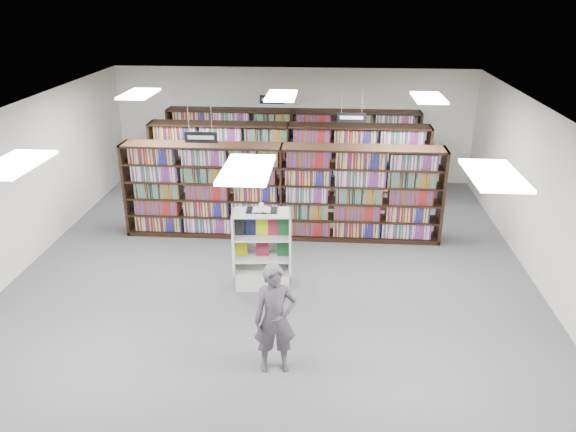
# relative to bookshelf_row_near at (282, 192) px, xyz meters

# --- Properties ---
(floor) EXTENTS (12.00, 12.00, 0.00)m
(floor) POSITION_rel_bookshelf_row_near_xyz_m (0.00, -2.00, -1.05)
(floor) COLOR #4B4B50
(floor) RESTS_ON ground
(ceiling) EXTENTS (10.00, 12.00, 0.10)m
(ceiling) POSITION_rel_bookshelf_row_near_xyz_m (0.00, -2.00, 2.15)
(ceiling) COLOR silver
(ceiling) RESTS_ON wall_back
(wall_back) EXTENTS (10.00, 0.10, 3.20)m
(wall_back) POSITION_rel_bookshelf_row_near_xyz_m (0.00, 4.00, 0.55)
(wall_back) COLOR silver
(wall_back) RESTS_ON ground
(wall_left) EXTENTS (0.10, 12.00, 3.20)m
(wall_left) POSITION_rel_bookshelf_row_near_xyz_m (-5.00, -2.00, 0.55)
(wall_left) COLOR silver
(wall_left) RESTS_ON ground
(wall_right) EXTENTS (0.10, 12.00, 3.20)m
(wall_right) POSITION_rel_bookshelf_row_near_xyz_m (5.00, -2.00, 0.55)
(wall_right) COLOR silver
(wall_right) RESTS_ON ground
(bookshelf_row_near) EXTENTS (7.00, 0.60, 2.10)m
(bookshelf_row_near) POSITION_rel_bookshelf_row_near_xyz_m (0.00, 0.00, 0.00)
(bookshelf_row_near) COLOR black
(bookshelf_row_near) RESTS_ON floor
(bookshelf_row_mid) EXTENTS (7.00, 0.60, 2.10)m
(bookshelf_row_mid) POSITION_rel_bookshelf_row_near_xyz_m (0.00, 2.00, 0.00)
(bookshelf_row_mid) COLOR black
(bookshelf_row_mid) RESTS_ON floor
(bookshelf_row_far) EXTENTS (7.00, 0.60, 2.10)m
(bookshelf_row_far) POSITION_rel_bookshelf_row_near_xyz_m (0.00, 3.70, 0.00)
(bookshelf_row_far) COLOR black
(bookshelf_row_far) RESTS_ON floor
(aisle_sign_left) EXTENTS (0.65, 0.02, 0.80)m
(aisle_sign_left) POSITION_rel_bookshelf_row_near_xyz_m (-1.50, -1.00, 1.48)
(aisle_sign_left) COLOR #B2B2B7
(aisle_sign_left) RESTS_ON ceiling
(aisle_sign_right) EXTENTS (0.65, 0.02, 0.80)m
(aisle_sign_right) POSITION_rel_bookshelf_row_near_xyz_m (1.50, 1.00, 1.48)
(aisle_sign_right) COLOR #B2B2B7
(aisle_sign_right) RESTS_ON ceiling
(aisle_sign_center) EXTENTS (0.65, 0.02, 0.80)m
(aisle_sign_center) POSITION_rel_bookshelf_row_near_xyz_m (-0.50, 3.00, 1.48)
(aisle_sign_center) COLOR #B2B2B7
(aisle_sign_center) RESTS_ON ceiling
(troffer_front_left) EXTENTS (0.60, 1.20, 0.04)m
(troffer_front_left) POSITION_rel_bookshelf_row_near_xyz_m (-3.00, -5.00, 2.11)
(troffer_front_left) COLOR white
(troffer_front_left) RESTS_ON ceiling
(troffer_front_center) EXTENTS (0.60, 1.20, 0.04)m
(troffer_front_center) POSITION_rel_bookshelf_row_near_xyz_m (0.00, -5.00, 2.11)
(troffer_front_center) COLOR white
(troffer_front_center) RESTS_ON ceiling
(troffer_front_right) EXTENTS (0.60, 1.20, 0.04)m
(troffer_front_right) POSITION_rel_bookshelf_row_near_xyz_m (3.00, -5.00, 2.11)
(troffer_front_right) COLOR white
(troffer_front_right) RESTS_ON ceiling
(troffer_back_left) EXTENTS (0.60, 1.20, 0.04)m
(troffer_back_left) POSITION_rel_bookshelf_row_near_xyz_m (-3.00, 0.00, 2.11)
(troffer_back_left) COLOR white
(troffer_back_left) RESTS_ON ceiling
(troffer_back_center) EXTENTS (0.60, 1.20, 0.04)m
(troffer_back_center) POSITION_rel_bookshelf_row_near_xyz_m (0.00, 0.00, 2.11)
(troffer_back_center) COLOR white
(troffer_back_center) RESTS_ON ceiling
(troffer_back_right) EXTENTS (0.60, 1.20, 0.04)m
(troffer_back_right) POSITION_rel_bookshelf_row_near_xyz_m (3.00, 0.00, 2.11)
(troffer_back_right) COLOR white
(troffer_back_right) RESTS_ON ceiling
(endcap_display) EXTENTS (1.11, 0.62, 1.50)m
(endcap_display) POSITION_rel_bookshelf_row_near_xyz_m (-0.17, -2.27, -0.55)
(endcap_display) COLOR silver
(endcap_display) RESTS_ON floor
(open_book) EXTENTS (0.58, 0.35, 0.13)m
(open_book) POSITION_rel_bookshelf_row_near_xyz_m (-0.18, -2.24, 0.48)
(open_book) COLOR black
(open_book) RESTS_ON endcap_display
(shopper) EXTENTS (0.68, 0.51, 1.70)m
(shopper) POSITION_rel_bookshelf_row_near_xyz_m (0.31, -4.77, -0.20)
(shopper) COLOR #4E4A54
(shopper) RESTS_ON floor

